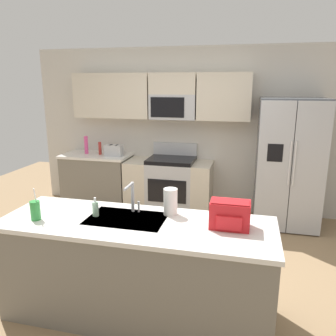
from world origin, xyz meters
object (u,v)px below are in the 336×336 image
Objects in this scene: range_oven at (169,186)px; pepper_mill at (100,148)px; refrigerator at (289,164)px; drink_cup_green at (35,210)px; soap_dispenser at (95,209)px; backpack at (230,214)px; paper_towel_roll at (170,202)px; sink_faucet at (132,195)px; bottle_pink at (86,145)px; toaster at (114,150)px.

range_oven is 6.56× the size of pepper_mill.
drink_cup_green is (-2.32, -2.59, 0.06)m from refrigerator.
backpack reaches higher than soap_dispenser.
pepper_mill is 2.85m from paper_towel_roll.
range_oven is at bearing 95.25° from sink_faucet.
refrigerator is 6.31× the size of bottle_pink.
range_oven is at bearing 0.12° from pepper_mill.
drink_cup_green is (0.88, -2.67, -0.06)m from bottle_pink.
paper_towel_roll is at bearing -119.07° from refrigerator.
sink_faucet reaches higher than range_oven.
paper_towel_roll reaches higher than soap_dispenser.
backpack is at bearing -44.22° from bottle_pink.
pepper_mill reaches higher than soap_dispenser.
range_oven is at bearing 177.68° from refrigerator.
range_oven reaches higher than soap_dispenser.
sink_faucet is at bearing -59.04° from pepper_mill.
pepper_mill reaches higher than range_oven.
pepper_mill is at bearing 178.65° from refrigerator.
drink_cup_green is at bearing -101.53° from range_oven.
drink_cup_green reaches higher than toaster.
toaster is (-2.68, 0.02, 0.07)m from refrigerator.
sink_faucet is (1.64, -2.32, 0.02)m from bottle_pink.
range_oven is 4.64× the size of bottle_pink.
drink_cup_green reaches higher than pepper_mill.
paper_towel_roll is at bearing 16.77° from soap_dispenser.
refrigerator is 3.03m from soap_dispenser.
refrigerator is (1.78, -0.07, 0.48)m from range_oven.
backpack is at bearing -17.01° from paper_towel_roll.
drink_cup_green is (-0.76, -0.35, -0.08)m from sink_faucet.
refrigerator is 2.52m from paper_towel_roll.
paper_towel_roll is at bearing 162.99° from backpack.
bottle_pink is 3.02m from paper_towel_roll.
soap_dispenser is (0.82, -2.41, -0.02)m from toaster.
soap_dispenser is (-0.08, -2.46, 0.53)m from range_oven.
pepper_mill is at bearing 169.43° from toaster.
refrigerator reaches higher than backpack.
soap_dispenser is at bearing 23.18° from drink_cup_green.
range_oven is 2.52m from soap_dispenser.
sink_faucet is at bearing -173.55° from paper_towel_roll.
paper_towel_roll reaches higher than toaster.
soap_dispenser is 0.71× the size of paper_towel_roll.
drink_cup_green is 0.50m from soap_dispenser.
pepper_mill is 0.72× the size of drink_cup_green.
bottle_pink is 1.02× the size of drink_cup_green.
drink_cup_green is (-0.54, -2.66, 0.54)m from range_oven.
pepper_mill is at bearing 132.94° from backpack.
pepper_mill is (-2.95, 0.07, 0.08)m from refrigerator.
soap_dispenser is (1.35, -2.48, -0.08)m from bottle_pink.
range_oven is 2.41m from paper_towel_roll.
toaster is at bearing 129.94° from backpack.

